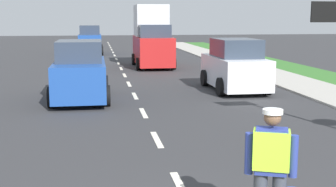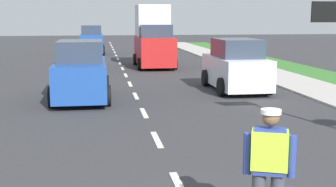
{
  "view_description": "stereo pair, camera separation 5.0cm",
  "coord_description": "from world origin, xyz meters",
  "px_view_note": "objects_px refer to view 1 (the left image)",
  "views": [
    {
      "loc": [
        -1.34,
        -4.38,
        2.81
      ],
      "look_at": [
        0.25,
        5.63,
        1.1
      ],
      "focal_mm": 48.08,
      "sensor_mm": 36.0,
      "label": 1
    },
    {
      "loc": [
        -1.29,
        -4.39,
        2.81
      ],
      "look_at": [
        0.25,
        5.63,
        1.1
      ],
      "focal_mm": 48.08,
      "sensor_mm": 36.0,
      "label": 2
    }
  ],
  "objects_px": {
    "car_oncoming_third": "(90,41)",
    "car_parked_far": "(235,67)",
    "road_worker": "(273,165)",
    "car_oncoming_lead": "(80,73)",
    "delivery_truck": "(152,39)"
  },
  "relations": [
    {
      "from": "car_oncoming_third",
      "to": "car_parked_far",
      "type": "relative_size",
      "value": 1.09
    },
    {
      "from": "road_worker",
      "to": "car_parked_far",
      "type": "bearing_deg",
      "value": 74.94
    },
    {
      "from": "car_oncoming_third",
      "to": "car_oncoming_lead",
      "type": "bearing_deg",
      "value": -90.32
    },
    {
      "from": "road_worker",
      "to": "car_oncoming_third",
      "type": "height_order",
      "value": "car_oncoming_third"
    },
    {
      "from": "delivery_truck",
      "to": "car_oncoming_third",
      "type": "height_order",
      "value": "delivery_truck"
    },
    {
      "from": "car_oncoming_third",
      "to": "car_oncoming_lead",
      "type": "xyz_separation_m",
      "value": [
        -0.11,
        -20.11,
        -0.09
      ]
    },
    {
      "from": "delivery_truck",
      "to": "car_oncoming_third",
      "type": "relative_size",
      "value": 1.06
    },
    {
      "from": "car_oncoming_third",
      "to": "car_parked_far",
      "type": "xyz_separation_m",
      "value": [
        5.77,
        -18.93,
        -0.1
      ]
    },
    {
      "from": "delivery_truck",
      "to": "car_oncoming_lead",
      "type": "distance_m",
      "value": 10.88
    },
    {
      "from": "delivery_truck",
      "to": "car_parked_far",
      "type": "xyz_separation_m",
      "value": [
        2.12,
        -9.01,
        -0.68
      ]
    },
    {
      "from": "car_parked_far",
      "to": "delivery_truck",
      "type": "bearing_deg",
      "value": 103.24
    },
    {
      "from": "road_worker",
      "to": "car_oncoming_lead",
      "type": "bearing_deg",
      "value": 105.13
    },
    {
      "from": "car_oncoming_third",
      "to": "delivery_truck",
      "type": "bearing_deg",
      "value": -69.79
    },
    {
      "from": "car_oncoming_lead",
      "to": "car_oncoming_third",
      "type": "bearing_deg",
      "value": 89.68
    },
    {
      "from": "delivery_truck",
      "to": "car_oncoming_lead",
      "type": "height_order",
      "value": "delivery_truck"
    }
  ]
}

